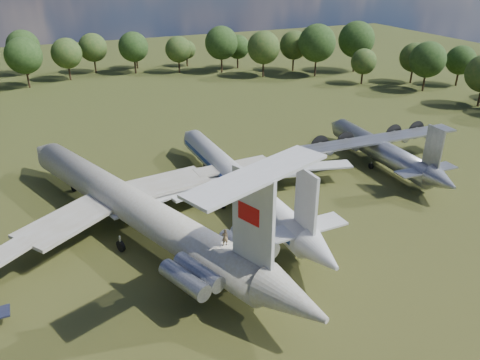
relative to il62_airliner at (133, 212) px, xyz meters
name	(u,v)px	position (x,y,z in m)	size (l,w,h in m)	color
ground	(160,235)	(2.58, -1.85, -2.92)	(300.00, 300.00, 0.00)	#243F15
il62_airliner	(133,212)	(0.00, 0.00, 0.00)	(45.82, 59.56, 5.84)	silver
tu104_jet	(238,185)	(15.04, 2.66, -0.51)	(36.12, 48.16, 4.82)	silver
an12_transport	(380,153)	(40.97, 4.79, -0.74)	(29.60, 33.08, 4.35)	#A5A8AD
person_on_il62	(225,237)	(5.99, -15.22, 3.82)	(0.66, 0.43, 1.80)	#94754B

